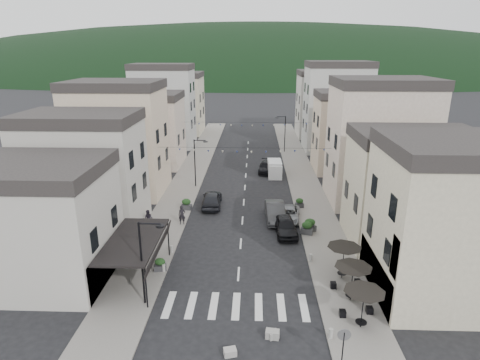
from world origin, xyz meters
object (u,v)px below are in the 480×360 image
Objects in this scene: delivery_van at (275,168)px; parked_car_b at (275,212)px; pedestrian_b at (149,219)px; parked_car_a at (285,226)px; parked_car_c at (289,214)px; parked_car_e at (212,199)px; parked_car_d at (266,167)px; pedestrian_a at (182,215)px.

parked_car_b is at bearing -92.84° from delivery_van.
pedestrian_b is at bearing -126.83° from delivery_van.
parked_car_a is at bearing -89.91° from delivery_van.
parked_car_c is 1.02× the size of delivery_van.
parked_car_e is at bearing -122.94° from delivery_van.
parked_car_b reaches higher than parked_car_a.
parked_car_c is 0.95× the size of parked_car_d.
parked_car_d is (-1.80, 16.48, 0.06)m from parked_car_c.
pedestrian_a reaches higher than parked_car_c.
parked_car_a is 1.03× the size of parked_car_c.
delivery_van is (-0.73, 14.90, 0.42)m from parked_car_c.
parked_car_e is at bearing -109.62° from parked_car_d.
parked_car_c is 8.73m from parked_car_e.
parked_car_d reaches higher than parked_car_c.
pedestrian_a is at bearing -172.54° from parked_car_b.
parked_car_d is 14.48m from parked_car_e.
parked_car_a is 19.62m from parked_car_d.
pedestrian_b is at bearing -171.27° from parked_car_b.
parked_car_b is 1.36m from parked_car_c.
pedestrian_b is (-11.64, -18.87, 0.28)m from parked_car_d.
delivery_van is at bearing 99.80° from parked_car_c.
parked_car_b is 16.42m from parked_car_d.
parked_car_e is 2.93× the size of pedestrian_b.
pedestrian_b is (-12.71, -17.28, -0.07)m from delivery_van.
parked_car_b is 1.15× the size of delivery_van.
parked_car_a is at bearing -14.77° from pedestrian_a.
pedestrian_b is (-12.10, -2.46, 0.13)m from parked_car_b.
parked_car_b reaches higher than parked_car_c.
delivery_van reaches higher than pedestrian_a.
pedestrian_b reaches higher than parked_car_e.
parked_car_c is 10.52m from pedestrian_a.
parked_car_a is at bearing 3.80° from pedestrian_b.
delivery_van is (-0.18, 17.99, 0.25)m from parked_car_a.
pedestrian_a is at bearing 166.32° from parked_car_a.
parked_car_a is 3.15m from parked_car_c.
parked_car_b is at bearing -82.52° from parked_car_d.
parked_car_b is 3.01× the size of pedestrian_b.
parked_car_a is 0.93× the size of parked_car_e.
parked_car_c is at bearing 155.26° from parked_car_e.
parked_car_a reaches higher than parked_car_c.
delivery_van reaches higher than parked_car_a.
parked_car_a is 2.73× the size of pedestrian_b.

